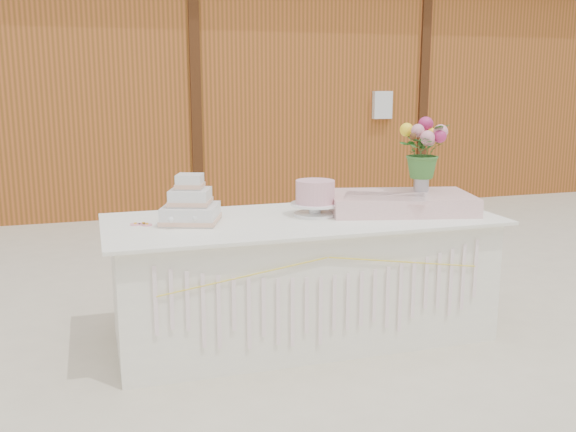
# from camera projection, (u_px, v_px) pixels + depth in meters

# --- Properties ---
(ground) EXTENTS (80.00, 80.00, 0.00)m
(ground) POSITION_uv_depth(u_px,v_px,m) (302.00, 335.00, 4.11)
(ground) COLOR beige
(ground) RESTS_ON ground
(barn) EXTENTS (12.60, 4.60, 3.30)m
(barn) POSITION_uv_depth(u_px,v_px,m) (173.00, 76.00, 9.37)
(barn) COLOR #A24E22
(barn) RESTS_ON ground
(cake_table) EXTENTS (2.40, 1.00, 0.77)m
(cake_table) POSITION_uv_depth(u_px,v_px,m) (302.00, 277.00, 4.02)
(cake_table) COLOR white
(cake_table) RESTS_ON ground
(wedding_cake) EXTENTS (0.41, 0.41, 0.29)m
(wedding_cake) POSITION_uv_depth(u_px,v_px,m) (191.00, 206.00, 3.78)
(wedding_cake) COLOR silver
(wedding_cake) RESTS_ON cake_table
(pink_cake_stand) EXTENTS (0.31, 0.31, 0.22)m
(pink_cake_stand) POSITION_uv_depth(u_px,v_px,m) (315.00, 196.00, 3.99)
(pink_cake_stand) COLOR white
(pink_cake_stand) RESTS_ON cake_table
(satin_runner) EXTENTS (1.00, 0.72, 0.11)m
(satin_runner) POSITION_uv_depth(u_px,v_px,m) (400.00, 203.00, 4.13)
(satin_runner) COLOR #FFCDCD
(satin_runner) RESTS_ON cake_table
(flower_vase) EXTENTS (0.10, 0.10, 0.14)m
(flower_vase) POSITION_uv_depth(u_px,v_px,m) (421.00, 181.00, 4.21)
(flower_vase) COLOR #A9A9AE
(flower_vase) RESTS_ON satin_runner
(bouquet) EXTENTS (0.41, 0.40, 0.35)m
(bouquet) POSITION_uv_depth(u_px,v_px,m) (423.00, 144.00, 4.16)
(bouquet) COLOR #38722D
(bouquet) RESTS_ON flower_vase
(loose_flowers) EXTENTS (0.18, 0.31, 0.02)m
(loose_flowers) POSITION_uv_depth(u_px,v_px,m) (141.00, 225.00, 3.72)
(loose_flowers) COLOR pink
(loose_flowers) RESTS_ON cake_table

